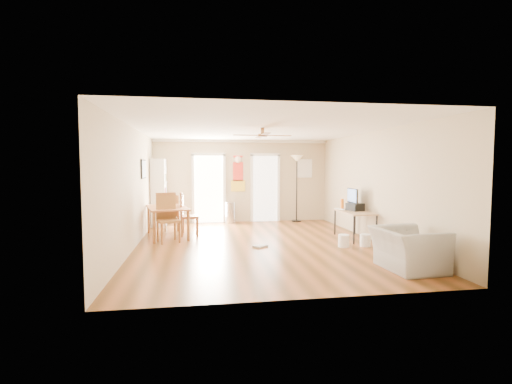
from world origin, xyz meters
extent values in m
plane|color=brown|center=(0.00, 0.00, 0.00)|extent=(7.00, 7.00, 0.00)
cube|color=red|center=(-0.13, 3.48, 1.55)|extent=(0.46, 0.03, 1.10)
cube|color=white|center=(2.05, 3.47, 1.70)|extent=(0.50, 0.04, 0.60)
cube|color=black|center=(-2.73, 1.40, 1.70)|extent=(0.04, 0.66, 0.48)
cylinder|color=#BBBCBE|center=(-0.40, 3.21, 0.33)|extent=(0.34, 0.34, 0.66)
cube|color=silver|center=(2.20, 0.73, 0.68)|extent=(0.22, 0.38, 0.01)
cube|color=black|center=(2.45, 0.41, 0.77)|extent=(0.40, 0.44, 0.19)
cylinder|color=orange|center=(2.30, 0.87, 0.80)|extent=(0.09, 0.09, 0.26)
cylinder|color=white|center=(1.77, -0.56, 0.14)|extent=(0.25, 0.25, 0.28)
cylinder|color=white|center=(2.26, -0.57, 0.13)|extent=(0.27, 0.27, 0.27)
cube|color=#A2A29D|center=(-0.04, -0.28, 0.02)|extent=(0.36, 0.34, 0.04)
imported|color=#989793|center=(2.15, -2.42, 0.36)|extent=(1.01, 1.14, 0.71)
camera|label=1|loc=(-1.37, -8.12, 1.77)|focal=25.79mm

